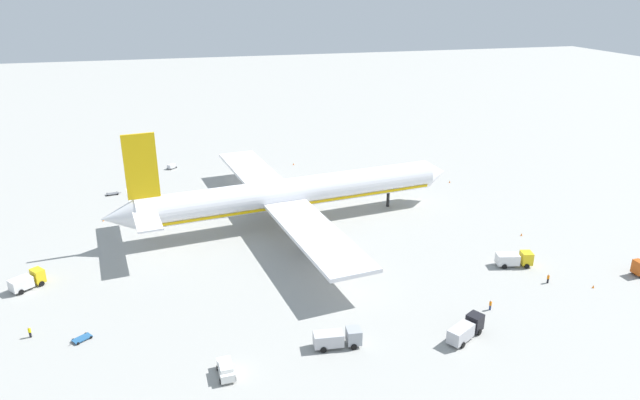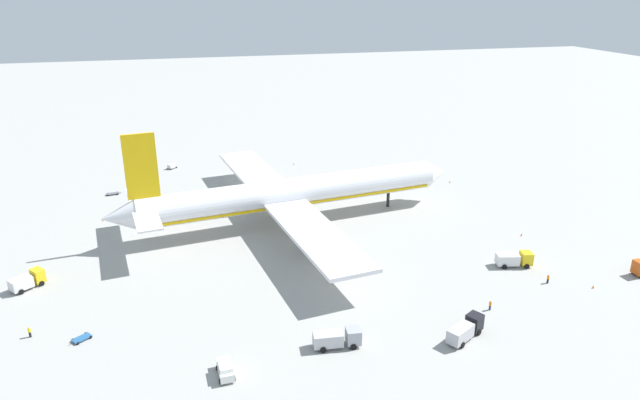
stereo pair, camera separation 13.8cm
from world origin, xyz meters
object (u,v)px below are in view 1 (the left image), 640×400
(service_truck_4, at_px, (514,259))
(service_van, at_px, (226,369))
(airliner, at_px, (289,194))
(service_truck_5, at_px, (28,281))
(baggage_cart_1, at_px, (82,338))
(service_truck_0, at_px, (338,338))
(traffic_cone_1, at_px, (521,234))
(traffic_cone_3, at_px, (593,286))
(traffic_cone_0, at_px, (293,164))
(service_truck_1, at_px, (466,329))
(baggage_cart_2, at_px, (172,166))
(traffic_cone_4, at_px, (103,220))
(ground_worker_1, at_px, (490,305))
(traffic_cone_2, at_px, (450,182))
(ground_worker_0, at_px, (30,332))
(baggage_cart_0, at_px, (112,194))
(ground_worker_2, at_px, (548,279))

(service_truck_4, height_order, service_van, service_truck_4)
(airliner, distance_m, service_truck_4, 46.54)
(service_truck_5, height_order, baggage_cart_1, service_truck_5)
(service_truck_0, relative_size, traffic_cone_1, 12.55)
(traffic_cone_3, bearing_deg, traffic_cone_0, 112.73)
(airliner, bearing_deg, service_truck_1, -71.92)
(baggage_cart_2, relative_size, traffic_cone_4, 5.30)
(ground_worker_1, height_order, traffic_cone_2, ground_worker_1)
(traffic_cone_1, xyz_separation_m, traffic_cone_4, (-82.75, 29.89, 0.00))
(service_truck_0, bearing_deg, service_truck_5, 147.38)
(service_truck_1, relative_size, ground_worker_0, 4.10)
(service_truck_0, height_order, service_van, service_truck_0)
(airliner, xyz_separation_m, baggage_cart_1, (-37.69, -34.39, -6.18))
(ground_worker_1, distance_m, traffic_cone_2, 61.13)
(baggage_cart_0, relative_size, baggage_cart_1, 1.20)
(ground_worker_0, relative_size, traffic_cone_3, 3.11)
(ground_worker_2, relative_size, traffic_cone_4, 2.96)
(service_truck_1, height_order, ground_worker_2, service_truck_1)
(airliner, bearing_deg, traffic_cone_3, -42.97)
(airliner, distance_m, baggage_cart_2, 51.42)
(baggage_cart_1, bearing_deg, service_van, -34.66)
(airliner, distance_m, traffic_cone_0, 41.79)
(service_truck_5, bearing_deg, airliner, 18.60)
(service_van, relative_size, ground_worker_1, 2.63)
(traffic_cone_2, height_order, traffic_cone_4, same)
(traffic_cone_0, bearing_deg, service_truck_0, -98.27)
(traffic_cone_0, height_order, traffic_cone_1, same)
(service_truck_4, xyz_separation_m, baggage_cart_1, (-72.85, -4.31, -1.15))
(baggage_cart_1, bearing_deg, airliner, 42.38)
(service_truck_5, relative_size, traffic_cone_2, 10.31)
(service_truck_4, relative_size, traffic_cone_3, 12.11)
(ground_worker_0, bearing_deg, baggage_cart_2, 74.49)
(traffic_cone_3, bearing_deg, service_truck_0, -174.18)
(baggage_cart_0, xyz_separation_m, baggage_cart_2, (14.32, 17.66, 0.45))
(service_truck_1, distance_m, baggage_cart_2, 101.36)
(ground_worker_1, bearing_deg, service_truck_4, 45.41)
(service_truck_5, bearing_deg, traffic_cone_1, -1.67)
(baggage_cart_2, bearing_deg, traffic_cone_2, -23.96)
(traffic_cone_4, bearing_deg, service_truck_5, -109.28)
(traffic_cone_1, bearing_deg, traffic_cone_2, 88.07)
(traffic_cone_4, bearing_deg, traffic_cone_2, 2.56)
(traffic_cone_3, relative_size, traffic_cone_4, 1.00)
(service_truck_0, relative_size, baggage_cart_0, 1.92)
(ground_worker_1, relative_size, traffic_cone_0, 3.02)
(traffic_cone_4, bearing_deg, service_van, -71.08)
(airliner, bearing_deg, service_truck_4, -40.54)
(service_truck_4, height_order, traffic_cone_4, service_truck_4)
(service_truck_0, height_order, traffic_cone_3, service_truck_0)
(service_truck_0, bearing_deg, baggage_cart_0, 115.75)
(service_truck_5, height_order, ground_worker_2, service_truck_5)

